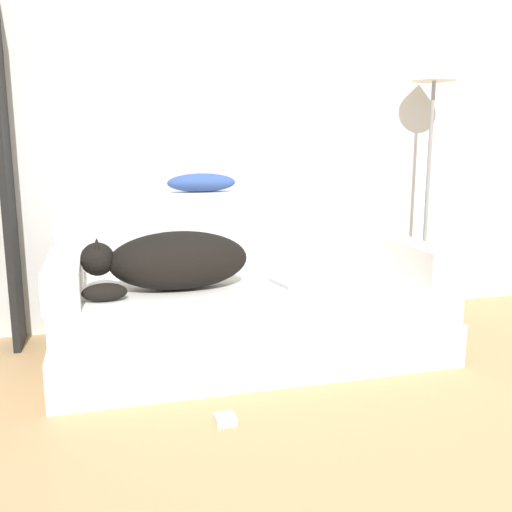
{
  "coord_description": "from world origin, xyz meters",
  "views": [
    {
      "loc": [
        -0.95,
        -0.7,
        1.07
      ],
      "look_at": [
        -0.25,
        1.86,
        0.54
      ],
      "focal_mm": 40.0,
      "sensor_mm": 36.0,
      "label": 1
    }
  ],
  "objects": [
    {
      "name": "wall_back",
      "position": [
        0.0,
        2.61,
        1.35
      ],
      "size": [
        7.69,
        0.06,
        2.7
      ],
      "color": "silver",
      "rests_on": "ground_plane"
    },
    {
      "name": "throw_pillow",
      "position": [
        -0.42,
        2.34,
        0.85
      ],
      "size": [
        0.37,
        0.14,
        0.1
      ],
      "color": "#335199",
      "rests_on": "couch_backrest"
    },
    {
      "name": "couch",
      "position": [
        -0.25,
        1.96,
        0.19
      ],
      "size": [
        1.91,
        0.87,
        0.39
      ],
      "color": "silver",
      "rests_on": "ground_plane"
    },
    {
      "name": "couch_arm_left",
      "position": [
        -1.13,
        1.95,
        0.47
      ],
      "size": [
        0.15,
        0.68,
        0.17
      ],
      "color": "silver",
      "rests_on": "couch"
    },
    {
      "name": "couch_arm_right",
      "position": [
        0.63,
        1.95,
        0.47
      ],
      "size": [
        0.15,
        0.68,
        0.17
      ],
      "color": "silver",
      "rests_on": "couch"
    },
    {
      "name": "floor_lamp",
      "position": [
        0.98,
        2.39,
        1.31
      ],
      "size": [
        0.26,
        0.26,
        1.6
      ],
      "color": "gray",
      "rests_on": "ground_plane"
    },
    {
      "name": "power_adapter",
      "position": [
        -0.53,
        1.29,
        0.02
      ],
      "size": [
        0.08,
        0.08,
        0.03
      ],
      "color": "silver",
      "rests_on": "ground_plane"
    },
    {
      "name": "laptop",
      "position": [
        0.03,
        1.88,
        0.39
      ],
      "size": [
        0.38,
        0.27,
        0.02
      ],
      "rotation": [
        0.0,
        0.0,
        0.2
      ],
      "color": "#B7B7BC",
      "rests_on": "couch"
    },
    {
      "name": "couch_backrest",
      "position": [
        -0.25,
        2.32,
        0.6
      ],
      "size": [
        1.87,
        0.15,
        0.42
      ],
      "color": "silver",
      "rests_on": "couch"
    },
    {
      "name": "dog",
      "position": [
        -0.64,
        1.91,
        0.52
      ],
      "size": [
        0.77,
        0.31,
        0.28
      ],
      "color": "black",
      "rests_on": "couch"
    }
  ]
}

